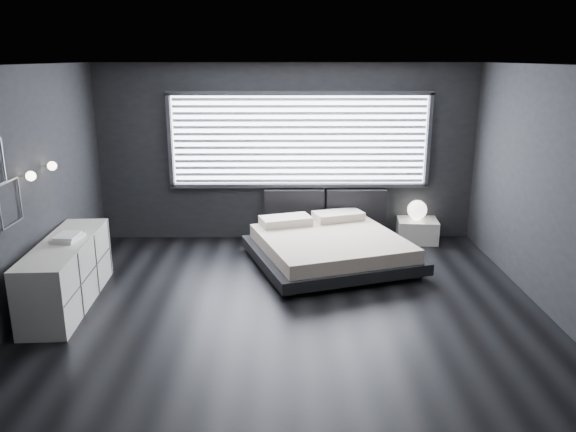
{
  "coord_description": "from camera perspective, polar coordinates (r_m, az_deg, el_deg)",
  "views": [
    {
      "loc": [
        -0.07,
        -6.11,
        2.88
      ],
      "look_at": [
        0.0,
        0.85,
        0.9
      ],
      "focal_mm": 35.0,
      "sensor_mm": 36.0,
      "label": 1
    }
  ],
  "objects": [
    {
      "name": "dresser",
      "position": [
        7.23,
        -21.5,
        -5.41
      ],
      "size": [
        0.64,
        1.98,
        0.78
      ],
      "color": "silver",
      "rests_on": "ground"
    },
    {
      "name": "nightstand",
      "position": [
        9.28,
        12.97,
        -1.44
      ],
      "size": [
        0.67,
        0.58,
        0.36
      ],
      "primitive_type": "cube",
      "rotation": [
        0.0,
        0.0,
        -0.1
      ],
      "color": "silver",
      "rests_on": "ground"
    },
    {
      "name": "bed",
      "position": [
        8.08,
        4.27,
        -3.13
      ],
      "size": [
        2.64,
        2.57,
        0.55
      ],
      "color": "black",
      "rests_on": "ground"
    },
    {
      "name": "book_stack",
      "position": [
        7.15,
        -21.49,
        -2.02
      ],
      "size": [
        0.33,
        0.4,
        0.08
      ],
      "color": "white",
      "rests_on": "dresser"
    },
    {
      "name": "orb_lamp",
      "position": [
        9.22,
        12.99,
        0.62
      ],
      "size": [
        0.31,
        0.31,
        0.31
      ],
      "primitive_type": "sphere",
      "color": "white",
      "rests_on": "nightstand"
    },
    {
      "name": "room",
      "position": [
        6.29,
        0.08,
        2.26
      ],
      "size": [
        6.04,
        6.0,
        2.8
      ],
      "color": "black",
      "rests_on": "ground"
    },
    {
      "name": "sconce_far",
      "position": [
        7.44,
        -22.87,
        4.71
      ],
      "size": [
        0.18,
        0.11,
        0.11
      ],
      "color": "silver",
      "rests_on": "ground"
    },
    {
      "name": "wall_art_lower",
      "position": [
        6.67,
        -26.38,
        1.19
      ],
      "size": [
        0.01,
        0.48,
        0.48
      ],
      "color": "#47474C",
      "rests_on": "ground"
    },
    {
      "name": "sconce_near",
      "position": [
        6.9,
        -24.69,
        3.71
      ],
      "size": [
        0.18,
        0.11,
        0.11
      ],
      "color": "silver",
      "rests_on": "ground"
    },
    {
      "name": "window",
      "position": [
        8.91,
        1.18,
        7.67
      ],
      "size": [
        4.14,
        0.09,
        1.52
      ],
      "color": "white",
      "rests_on": "ground"
    },
    {
      "name": "headboard",
      "position": [
        9.08,
        3.8,
        1.1
      ],
      "size": [
        1.96,
        0.16,
        0.52
      ],
      "color": "black",
      "rests_on": "ground"
    }
  ]
}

